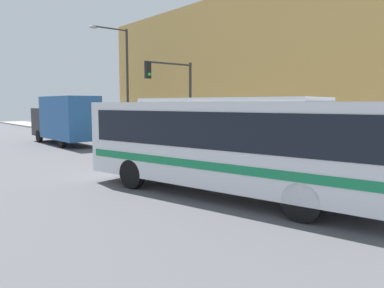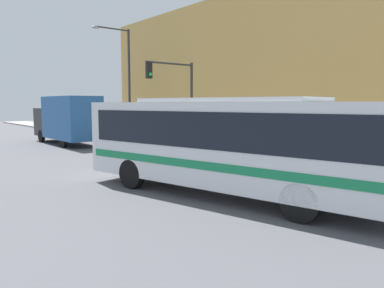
% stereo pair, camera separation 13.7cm
% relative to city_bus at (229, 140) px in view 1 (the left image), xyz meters
% --- Properties ---
extents(ground_plane, '(120.00, 120.00, 0.00)m').
position_rel_city_bus_xyz_m(ground_plane, '(0.87, -2.03, -1.77)').
color(ground_plane, '#515156').
extents(sidewalk, '(3.35, 70.00, 0.17)m').
position_rel_city_bus_xyz_m(sidewalk, '(7.04, 17.97, -1.69)').
color(sidewalk, gray).
rests_on(sidewalk, ground_plane).
extents(building_facade, '(6.00, 23.58, 9.69)m').
position_rel_city_bus_xyz_m(building_facade, '(11.72, 10.76, 3.07)').
color(building_facade, tan).
rests_on(building_facade, ground_plane).
extents(city_bus, '(4.67, 10.53, 3.06)m').
position_rel_city_bus_xyz_m(city_bus, '(0.00, 0.00, 0.00)').
color(city_bus, silver).
rests_on(city_bus, ground_plane).
extents(delivery_truck, '(2.26, 7.64, 3.37)m').
position_rel_city_bus_xyz_m(delivery_truck, '(1.74, 17.90, 0.04)').
color(delivery_truck, '#265999').
rests_on(delivery_truck, ground_plane).
extents(fire_hydrant, '(0.28, 0.37, 0.79)m').
position_rel_city_bus_xyz_m(fire_hydrant, '(5.97, 2.64, -1.21)').
color(fire_hydrant, gold).
rests_on(fire_hydrant, sidewalk).
extents(traffic_light_pole, '(3.28, 0.35, 5.12)m').
position_rel_city_bus_xyz_m(traffic_light_pole, '(4.98, 9.29, 1.92)').
color(traffic_light_pole, '#2D2D2D').
rests_on(traffic_light_pole, sidewalk).
extents(parking_meter, '(0.14, 0.14, 1.37)m').
position_rel_city_bus_xyz_m(parking_meter, '(5.97, 6.72, -0.68)').
color(parking_meter, '#2D2D2D').
rests_on(parking_meter, sidewalk).
extents(street_lamp, '(3.01, 0.28, 8.18)m').
position_rel_city_bus_xyz_m(street_lamp, '(5.84, 16.83, 3.23)').
color(street_lamp, '#2D2D2D').
rests_on(street_lamp, sidewalk).
extents(pedestrian_near_corner, '(0.34, 0.34, 1.84)m').
position_rel_city_bus_xyz_m(pedestrian_near_corner, '(7.21, 1.82, -0.66)').
color(pedestrian_near_corner, '#23283D').
rests_on(pedestrian_near_corner, sidewalk).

